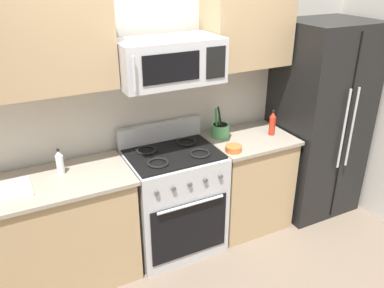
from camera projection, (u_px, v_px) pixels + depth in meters
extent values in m
cube|color=beige|center=(154.00, 96.00, 3.37)|extent=(8.00, 0.10, 2.60)
cube|color=tan|center=(60.00, 234.00, 3.04)|extent=(1.11, 0.56, 0.88)
cube|color=gray|center=(51.00, 183.00, 2.84)|extent=(1.15, 0.60, 0.03)
cube|color=#B2B5BA|center=(174.00, 201.00, 3.43)|extent=(0.76, 0.60, 0.91)
cube|color=black|center=(190.00, 229.00, 3.22)|extent=(0.67, 0.01, 0.51)
cylinder|color=#B2B5BA|center=(191.00, 205.00, 3.09)|extent=(0.57, 0.02, 0.02)
cube|color=black|center=(173.00, 154.00, 3.23)|extent=(0.73, 0.54, 0.02)
cube|color=#B2B5BA|center=(160.00, 133.00, 3.41)|extent=(0.76, 0.06, 0.18)
torus|color=black|center=(158.00, 163.00, 3.05)|extent=(0.17, 0.17, 0.02)
torus|color=black|center=(200.00, 153.00, 3.20)|extent=(0.17, 0.17, 0.02)
torus|color=black|center=(146.00, 150.00, 3.25)|extent=(0.17, 0.17, 0.02)
torus|color=black|center=(186.00, 142.00, 3.40)|extent=(0.17, 0.17, 0.02)
cylinder|color=#4C4C51|center=(157.00, 193.00, 2.92)|extent=(0.04, 0.02, 0.04)
cylinder|color=#4C4C51|center=(174.00, 189.00, 2.98)|extent=(0.04, 0.02, 0.04)
cylinder|color=#4C4C51|center=(190.00, 184.00, 3.03)|extent=(0.04, 0.02, 0.04)
cylinder|color=#4C4C51|center=(206.00, 180.00, 3.09)|extent=(0.04, 0.02, 0.04)
cylinder|color=#4C4C51|center=(221.00, 176.00, 3.14)|extent=(0.04, 0.02, 0.04)
cube|color=tan|center=(247.00, 183.00, 3.74)|extent=(0.70, 0.56, 0.88)
cube|color=gray|center=(250.00, 139.00, 3.55)|extent=(0.74, 0.60, 0.03)
cube|color=black|center=(318.00, 120.00, 3.84)|extent=(0.78, 0.67, 1.88)
cube|color=black|center=(345.00, 133.00, 3.57)|extent=(0.01, 0.01, 1.79)
cylinder|color=#B2B5BA|center=(344.00, 130.00, 3.50)|extent=(0.02, 0.02, 0.75)
cylinder|color=#B2B5BA|center=(352.00, 128.00, 3.54)|extent=(0.02, 0.02, 0.75)
cube|color=#B2B5BA|center=(169.00, 61.00, 2.94)|extent=(0.79, 0.40, 0.33)
cube|color=black|center=(172.00, 68.00, 2.74)|extent=(0.43, 0.01, 0.21)
cube|color=black|center=(216.00, 63.00, 2.89)|extent=(0.16, 0.01, 0.23)
cylinder|color=#B2B5BA|center=(134.00, 74.00, 2.60)|extent=(0.02, 0.02, 0.23)
cube|color=tan|center=(23.00, 38.00, 2.54)|extent=(1.14, 0.34, 0.74)
cube|color=tan|center=(248.00, 21.00, 3.25)|extent=(0.73, 0.34, 0.74)
cylinder|color=#59AD66|center=(220.00, 131.00, 3.54)|extent=(0.16, 0.16, 0.12)
cylinder|color=black|center=(220.00, 130.00, 3.53)|extent=(0.13, 0.13, 0.10)
cylinder|color=green|center=(216.00, 122.00, 3.49)|extent=(0.02, 0.06, 0.24)
cylinder|color=green|center=(220.00, 123.00, 3.50)|extent=(0.02, 0.04, 0.22)
cylinder|color=black|center=(221.00, 121.00, 3.47)|extent=(0.06, 0.04, 0.27)
cube|color=silver|center=(9.00, 190.00, 2.71)|extent=(0.30, 0.29, 0.02)
cylinder|color=silver|center=(60.00, 165.00, 2.91)|extent=(0.06, 0.06, 0.15)
cone|color=silver|center=(58.00, 153.00, 2.87)|extent=(0.05, 0.05, 0.04)
cylinder|color=black|center=(58.00, 150.00, 2.86)|extent=(0.02, 0.02, 0.01)
cylinder|color=red|center=(272.00, 126.00, 3.57)|extent=(0.06, 0.06, 0.17)
cone|color=red|center=(273.00, 114.00, 3.52)|extent=(0.05, 0.05, 0.05)
cylinder|color=black|center=(273.00, 111.00, 3.51)|extent=(0.02, 0.02, 0.01)
cylinder|color=#D1662D|center=(233.00, 149.00, 3.28)|extent=(0.14, 0.14, 0.05)
torus|color=#D1662D|center=(234.00, 146.00, 3.27)|extent=(0.14, 0.14, 0.01)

